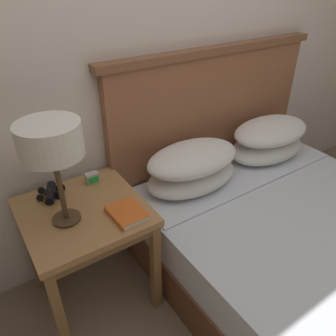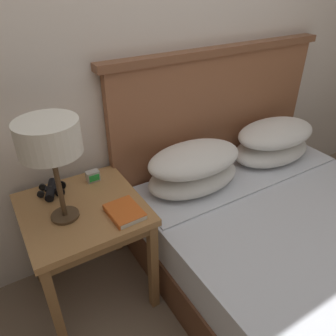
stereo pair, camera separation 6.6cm
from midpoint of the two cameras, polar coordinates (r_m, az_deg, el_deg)
The scene contains 8 objects.
ground_plane at distance 2.02m, azimuth 15.94°, elevation -24.66°, with size 20.00×20.00×0.00m, color #7A6651.
wall_back at distance 1.94m, azimuth -0.33°, elevation 21.44°, with size 8.00×0.06×2.60m.
nightstand at distance 1.73m, azimuth -13.39°, elevation -8.77°, with size 0.58×0.58×0.64m.
bed at distance 2.08m, azimuth 21.59°, elevation -11.34°, with size 1.61×1.81×1.24m.
table_lamp at distance 1.42m, azimuth -18.76°, elevation 4.60°, with size 0.26×0.26×0.49m.
book_on_nightstand at distance 1.58m, azimuth -6.45°, elevation -7.63°, with size 0.15×0.19×0.03m.
binoculars_pair at distance 1.80m, azimuth -18.65°, elevation -3.59°, with size 0.16×0.16×0.05m.
alarm_clock at distance 1.83m, azimuth -11.94°, elevation -1.41°, with size 0.07×0.05×0.06m.
Camera 2 is at (-0.95, -0.66, 1.65)m, focal length 35.00 mm.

